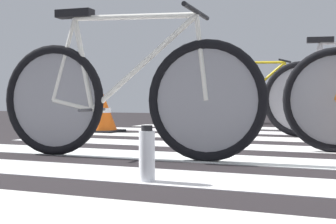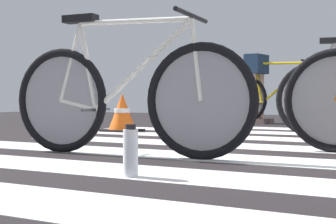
{
  "view_description": "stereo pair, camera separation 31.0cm",
  "coord_description": "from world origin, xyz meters",
  "px_view_note": "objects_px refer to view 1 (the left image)",
  "views": [
    {
      "loc": [
        0.4,
        -3.64,
        0.4
      ],
      "look_at": [
        -0.8,
        -0.73,
        0.3
      ],
      "focal_mm": 52.75,
      "sensor_mm": 36.0,
      "label": 1
    },
    {
      "loc": [
        0.71,
        -3.64,
        0.4
      ],
      "look_at": [
        -0.8,
        -0.73,
        0.3
      ],
      "focal_mm": 52.75,
      "sensor_mm": 36.0,
      "label": 2
    }
  ],
  "objects_px": {
    "bicycle_1_of_4": "(125,96)",
    "bicycle_4_of_4": "(253,97)",
    "water_bottle": "(147,155)",
    "cyclist_4_of_4": "(233,78)",
    "traffic_cone": "(103,113)"
  },
  "relations": [
    {
      "from": "bicycle_4_of_4",
      "to": "traffic_cone",
      "type": "bearing_deg",
      "value": -108.41
    },
    {
      "from": "traffic_cone",
      "to": "water_bottle",
      "type": "bearing_deg",
      "value": -56.56
    },
    {
      "from": "cyclist_4_of_4",
      "to": "traffic_cone",
      "type": "xyz_separation_m",
      "value": [
        -0.81,
        -2.37,
        -0.45
      ]
    },
    {
      "from": "bicycle_1_of_4",
      "to": "bicycle_4_of_4",
      "type": "height_order",
      "value": "same"
    },
    {
      "from": "bicycle_4_of_4",
      "to": "cyclist_4_of_4",
      "type": "bearing_deg",
      "value": -180.0
    },
    {
      "from": "cyclist_4_of_4",
      "to": "traffic_cone",
      "type": "height_order",
      "value": "cyclist_4_of_4"
    },
    {
      "from": "bicycle_1_of_4",
      "to": "bicycle_4_of_4",
      "type": "bearing_deg",
      "value": 88.06
    },
    {
      "from": "water_bottle",
      "to": "cyclist_4_of_4",
      "type": "bearing_deg",
      "value": 100.63
    },
    {
      "from": "traffic_cone",
      "to": "bicycle_4_of_4",
      "type": "bearing_deg",
      "value": 64.34
    },
    {
      "from": "traffic_cone",
      "to": "cyclist_4_of_4",
      "type": "bearing_deg",
      "value": 71.1
    },
    {
      "from": "bicycle_4_of_4",
      "to": "water_bottle",
      "type": "height_order",
      "value": "bicycle_4_of_4"
    },
    {
      "from": "bicycle_4_of_4",
      "to": "bicycle_1_of_4",
      "type": "bearing_deg",
      "value": -80.69
    },
    {
      "from": "cyclist_4_of_4",
      "to": "bicycle_1_of_4",
      "type": "bearing_deg",
      "value": -76.63
    },
    {
      "from": "bicycle_4_of_4",
      "to": "water_bottle",
      "type": "bearing_deg",
      "value": -75.49
    },
    {
      "from": "bicycle_4_of_4",
      "to": "cyclist_4_of_4",
      "type": "distance_m",
      "value": 0.41
    }
  ]
}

